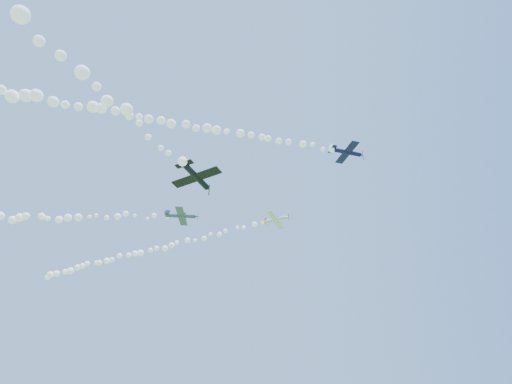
# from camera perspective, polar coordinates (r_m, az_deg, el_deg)

# --- Properties ---
(plane_white) EXTENTS (6.84, 7.19, 2.19)m
(plane_white) POSITION_cam_1_polar(r_m,az_deg,el_deg) (101.49, 2.62, -3.70)
(plane_white) COLOR silver
(smoke_trail_white) EXTENTS (70.73, 30.87, 2.96)m
(smoke_trail_white) POSITION_cam_1_polar(r_m,az_deg,el_deg) (121.77, -15.01, -7.80)
(smoke_trail_white) COLOR white
(plane_navy) EXTENTS (7.26, 7.70, 2.38)m
(plane_navy) POSITION_cam_1_polar(r_m,az_deg,el_deg) (85.80, 12.01, 5.22)
(plane_navy) COLOR #0C0C36
(smoke_trail_navy) EXTENTS (66.96, 26.05, 2.87)m
(smoke_trail_navy) POSITION_cam_1_polar(r_m,az_deg,el_deg) (78.28, -13.93, 9.55)
(smoke_trail_navy) COLOR white
(plane_grey) EXTENTS (6.48, 6.84, 2.27)m
(plane_grey) POSITION_cam_1_polar(r_m,az_deg,el_deg) (80.96, -9.91, -3.14)
(plane_grey) COLOR #3B4556
(smoke_trail_grey) EXTENTS (62.04, 6.84, 2.99)m
(smoke_trail_grey) POSITION_cam_1_polar(r_m,az_deg,el_deg) (92.47, -30.56, -3.00)
(smoke_trail_grey) COLOR white
(plane_black) EXTENTS (8.14, 7.66, 2.95)m
(plane_black) POSITION_cam_1_polar(r_m,az_deg,el_deg) (65.58, -7.97, 2.04)
(plane_black) COLOR black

